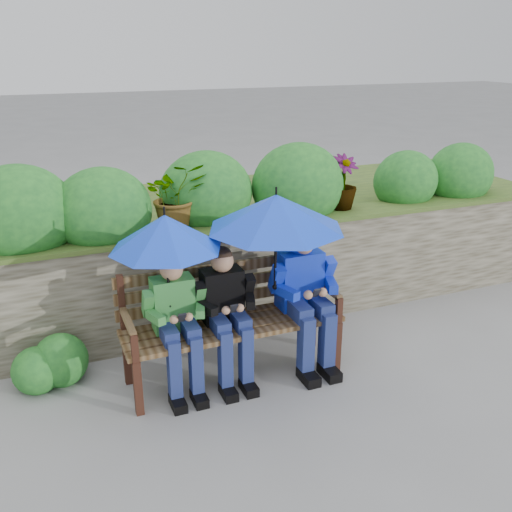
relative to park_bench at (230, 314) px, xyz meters
name	(u,v)px	position (x,y,z in m)	size (l,w,h in m)	color
ground	(260,362)	(0.28, 0.03, -0.53)	(60.00, 60.00, 0.00)	slate
garden_backdrop	(190,241)	(0.13, 1.63, 0.09)	(8.00, 2.84, 1.85)	#4F4938
park_bench	(230,314)	(0.00, 0.00, 0.00)	(1.78, 0.52, 0.94)	#341A11
boy_left	(176,317)	(-0.46, -0.08, 0.09)	(0.48, 0.55, 1.11)	#2D7932
boy_middle	(226,308)	(-0.06, -0.08, 0.10)	(0.48, 0.56, 1.12)	black
boy_right	(304,285)	(0.63, -0.08, 0.18)	(0.55, 0.66, 1.21)	#0F38B5
umbrella_left	(165,232)	(-0.50, -0.06, 0.77)	(0.84, 0.84, 0.80)	blue
umbrella_right	(276,212)	(0.36, -0.08, 0.84)	(1.09, 1.09, 0.85)	blue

